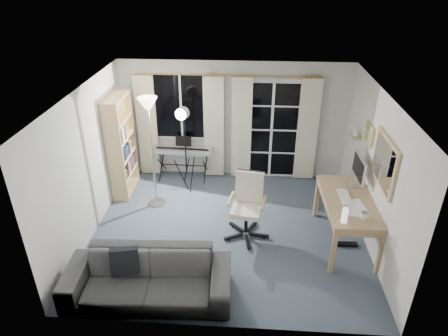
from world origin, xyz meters
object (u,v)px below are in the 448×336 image
(torchiere_lamp, at_px, (149,121))
(bookshelf, at_px, (120,148))
(keyboard_piano, at_px, (183,151))
(sofa, at_px, (147,272))
(monitor, at_px, (359,169))
(office_chair, at_px, (248,199))
(desk, at_px, (349,205))
(mug, at_px, (365,215))
(studio_light, at_px, (183,123))

(torchiere_lamp, bearing_deg, bookshelf, 149.44)
(keyboard_piano, distance_m, sofa, 3.25)
(bookshelf, relative_size, monitor, 3.29)
(office_chair, distance_m, monitor, 1.84)
(office_chair, distance_m, desk, 1.57)
(mug, bearing_deg, studio_light, 145.69)
(torchiere_lamp, distance_m, office_chair, 2.13)
(keyboard_piano, height_order, monitor, monitor)
(office_chair, xyz_separation_m, sofa, (-1.31, -1.54, -0.21))
(bookshelf, bearing_deg, desk, -19.78)
(torchiere_lamp, xyz_separation_m, sofa, (0.40, -2.29, -1.23))
(keyboard_piano, xyz_separation_m, studio_light, (0.10, -0.41, 0.75))
(monitor, bearing_deg, desk, -115.05)
(monitor, height_order, sofa, monitor)
(office_chair, bearing_deg, bookshelf, 163.44)
(studio_light, xyz_separation_m, mug, (2.89, -1.97, -0.53))
(monitor, bearing_deg, keyboard_piano, 153.66)
(keyboard_piano, bearing_deg, monitor, -22.44)
(desk, bearing_deg, torchiere_lamp, 162.68)
(keyboard_piano, xyz_separation_m, desk, (2.89, -1.88, 0.06))
(keyboard_piano, distance_m, monitor, 3.44)
(torchiere_lamp, bearing_deg, office_chair, -23.65)
(studio_light, relative_size, monitor, 2.99)
(studio_light, distance_m, mug, 3.54)
(desk, height_order, monitor, monitor)
(keyboard_piano, distance_m, mug, 3.83)
(mug, height_order, sofa, mug)
(torchiere_lamp, xyz_separation_m, studio_light, (0.48, 0.55, -0.26))
(monitor, distance_m, mug, 0.98)
(studio_light, bearing_deg, torchiere_lamp, -113.23)
(desk, bearing_deg, studio_light, 150.69)
(office_chair, bearing_deg, torchiere_lamp, 165.60)
(office_chair, xyz_separation_m, mug, (1.66, -0.68, 0.24))
(torchiere_lamp, xyz_separation_m, mug, (3.37, -1.43, -0.78))
(torchiere_lamp, distance_m, desk, 3.53)
(studio_light, height_order, office_chair, studio_light)
(mug, bearing_deg, office_chair, 157.77)
(desk, bearing_deg, monitor, 64.95)
(torchiere_lamp, xyz_separation_m, office_chair, (1.71, -0.75, -1.02))
(mug, bearing_deg, sofa, -163.77)
(office_chair, bearing_deg, mug, -12.98)
(sofa, bearing_deg, torchiere_lamp, 97.41)
(desk, relative_size, sofa, 0.69)
(keyboard_piano, relative_size, desk, 0.78)
(bookshelf, xyz_separation_m, mug, (4.10, -1.86, -0.04))
(keyboard_piano, xyz_separation_m, sofa, (0.03, -3.25, -0.22))
(bookshelf, distance_m, sofa, 2.99)
(keyboard_piano, height_order, desk, keyboard_piano)
(studio_light, height_order, desk, studio_light)
(torchiere_lamp, distance_m, studio_light, 0.77)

